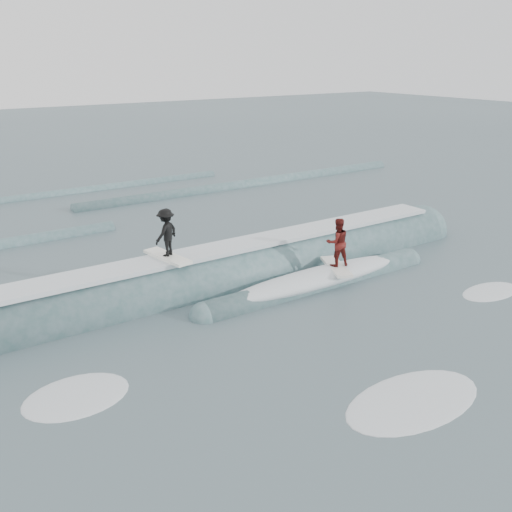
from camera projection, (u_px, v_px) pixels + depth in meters
ground at (346, 337)px, 16.20m from camera, size 160.00×160.00×0.00m
breaking_wave at (249, 277)px, 20.46m from camera, size 21.46×4.00×2.45m
surfer_black at (166, 235)px, 18.37m from camera, size 1.17×2.06×1.66m
surfer_red at (337, 245)px, 19.75m from camera, size 1.29×2.06×1.81m
whitewater at (437, 369)px, 14.56m from camera, size 15.71×8.06×0.10m
far_swells at (98, 209)px, 29.44m from camera, size 43.39×8.65×0.80m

